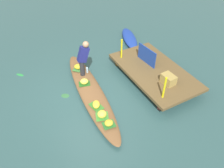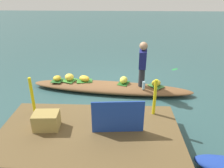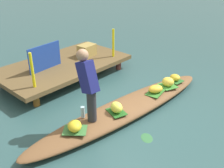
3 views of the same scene
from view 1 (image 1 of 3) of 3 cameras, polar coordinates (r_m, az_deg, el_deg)
canal_water at (r=7.36m, az=-5.29°, el=-2.68°), size 40.00×40.00×0.00m
dock_platform at (r=7.92m, az=10.53°, el=3.19°), size 3.20×1.80×0.36m
vendor_boat at (r=7.28m, az=-5.34°, el=-2.04°), size 4.48×1.20×0.22m
moored_boat at (r=10.11m, az=4.40°, el=11.38°), size 1.90×1.11×0.23m
leaf_mat_0 at (r=6.66m, az=-3.95°, el=-5.58°), size 0.47×0.35×0.01m
banana_bunch_0 at (r=6.60m, az=-3.98°, el=-5.11°), size 0.37×0.33×0.16m
leaf_mat_1 at (r=8.12m, az=-8.47°, el=3.86°), size 0.47×0.48×0.01m
banana_bunch_1 at (r=8.07m, az=-8.53°, el=4.33°), size 0.34×0.35×0.17m
leaf_mat_2 at (r=6.19m, az=-0.80°, el=-10.13°), size 0.32×0.36×0.01m
banana_bunch_2 at (r=6.14m, az=-0.81°, el=-9.72°), size 0.24×0.26×0.14m
leaf_mat_3 at (r=7.44m, az=-6.91°, el=0.08°), size 0.36×0.43×0.01m
banana_bunch_3 at (r=7.38m, az=-6.97°, el=0.64°), size 0.28×0.31×0.19m
leaf_mat_4 at (r=6.39m, az=-2.50°, el=-8.12°), size 0.44×0.44×0.01m
banana_bunch_4 at (r=6.31m, az=-2.53°, el=-7.53°), size 0.31×0.32×0.20m
vendor_person at (r=7.43m, az=-7.22°, el=6.74°), size 0.22×0.44×1.24m
water_bottle at (r=7.85m, az=-6.25°, el=3.52°), size 0.07×0.07×0.20m
market_banner at (r=8.03m, az=8.69°, el=7.10°), size 0.89×0.10×0.59m
railing_post_west at (r=8.18m, az=2.42°, el=8.84°), size 0.06×0.06×0.74m
railing_post_east at (r=6.65m, az=13.01°, el=-0.92°), size 0.06×0.06×0.74m
produce_crate at (r=7.33m, az=13.96°, el=1.15°), size 0.46×0.35×0.31m
drifting_plant_0 at (r=7.44m, az=-11.66°, el=-2.89°), size 0.32×0.33×0.01m
drifting_plant_1 at (r=8.75m, az=-22.07°, el=2.16°), size 0.31×0.28×0.01m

